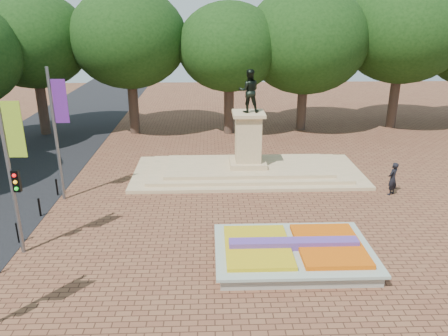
# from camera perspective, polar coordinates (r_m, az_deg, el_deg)

# --- Properties ---
(ground) EXTENTS (90.00, 90.00, 0.00)m
(ground) POSITION_cam_1_polar(r_m,az_deg,el_deg) (19.93, 5.04, -8.87)
(ground) COLOR brown
(ground) RESTS_ON ground
(flower_bed) EXTENTS (6.30, 4.30, 0.91)m
(flower_bed) POSITION_cam_1_polar(r_m,az_deg,el_deg) (18.18, 9.10, -10.73)
(flower_bed) COLOR gray
(flower_bed) RESTS_ON ground
(monument) EXTENTS (14.00, 6.00, 6.40)m
(monument) POSITION_cam_1_polar(r_m,az_deg,el_deg) (26.88, 3.11, 1.01)
(monument) COLOR tan
(monument) RESTS_ON ground
(tree_row_back) EXTENTS (44.80, 8.80, 10.43)m
(tree_row_back) POSITION_cam_1_polar(r_m,az_deg,el_deg) (35.75, 5.73, 15.14)
(tree_row_back) COLOR #34231C
(tree_row_back) RESTS_ON ground
(banner_poles) EXTENTS (0.88, 11.17, 7.00)m
(banner_poles) POSITION_cam_1_polar(r_m,az_deg,el_deg) (18.68, -26.35, 0.03)
(banner_poles) COLOR slate
(banner_poles) RESTS_ON ground
(bollard_row) EXTENTS (0.12, 13.12, 0.98)m
(bollard_row) POSITION_cam_1_polar(r_m,az_deg,el_deg) (20.06, -26.75, -9.22)
(bollard_row) COLOR black
(bollard_row) RESTS_ON ground
(pedestrian) EXTENTS (0.80, 0.77, 1.85)m
(pedestrian) POSITION_cam_1_polar(r_m,az_deg,el_deg) (25.50, 21.16, -1.32)
(pedestrian) COLOR black
(pedestrian) RESTS_ON ground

